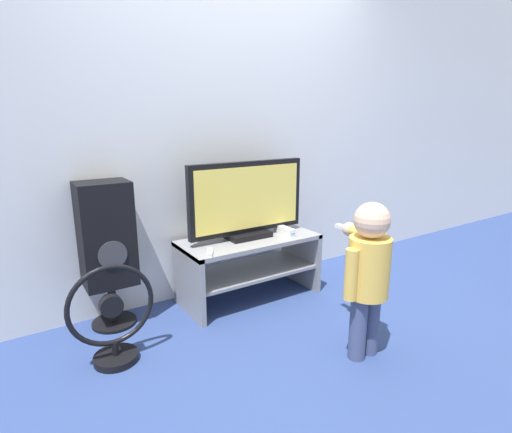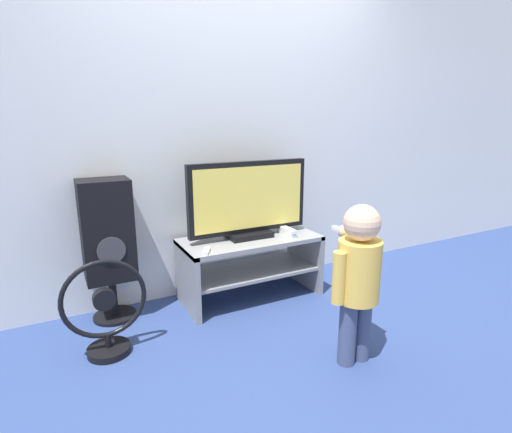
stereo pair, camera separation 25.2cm
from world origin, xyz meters
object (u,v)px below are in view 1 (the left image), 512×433
(remote_primary, at_px, (210,253))
(speaker_tower, at_px, (107,238))
(television, at_px, (247,201))
(game_console, at_px, (285,230))
(floor_fan, at_px, (112,319))
(child, at_px, (367,268))

(remote_primary, distance_m, speaker_tower, 0.64)
(television, relative_size, game_console, 4.45)
(television, distance_m, remote_primary, 0.51)
(floor_fan, bearing_deg, game_console, 9.81)
(television, height_order, game_console, television)
(television, distance_m, speaker_tower, 0.97)
(television, relative_size, remote_primary, 6.96)
(floor_fan, bearing_deg, television, 16.46)
(game_console, xyz_separation_m, child, (-0.14, -0.92, 0.03))
(television, bearing_deg, child, -82.13)
(game_console, bearing_deg, remote_primary, -171.32)
(television, relative_size, speaker_tower, 0.97)
(game_console, xyz_separation_m, floor_fan, (-1.33, -0.23, -0.23))
(television, xyz_separation_m, speaker_tower, (-0.95, 0.12, -0.15))
(child, distance_m, floor_fan, 1.40)
(game_console, distance_m, child, 0.93)
(speaker_tower, height_order, floor_fan, speaker_tower)
(game_console, relative_size, remote_primary, 1.56)
(floor_fan, bearing_deg, child, -30.12)
(child, distance_m, speaker_tower, 1.56)
(game_console, distance_m, remote_primary, 0.68)
(television, bearing_deg, floor_fan, -163.54)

